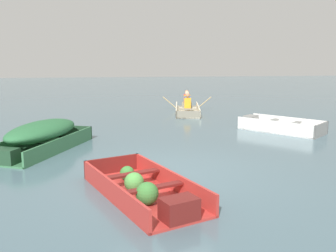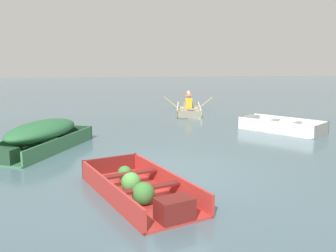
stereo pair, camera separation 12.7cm
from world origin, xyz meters
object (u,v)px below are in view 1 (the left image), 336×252
(skiff_green_near_moored, at_px, (42,134))
(rowboat_cream_with_crew, at_px, (187,107))
(dinghy_red_foreground, at_px, (144,190))
(skiff_white_mid_moored, at_px, (277,126))

(skiff_green_near_moored, distance_m, rowboat_cream_with_crew, 8.18)
(dinghy_red_foreground, distance_m, skiff_white_mid_moored, 7.25)
(skiff_green_near_moored, xyz_separation_m, skiff_white_mid_moored, (7.20, 1.70, -0.29))
(skiff_white_mid_moored, height_order, rowboat_cream_with_crew, rowboat_cream_with_crew)
(skiff_green_near_moored, bearing_deg, rowboat_cream_with_crew, 51.63)
(dinghy_red_foreground, bearing_deg, skiff_white_mid_moored, 48.16)
(dinghy_red_foreground, relative_size, skiff_white_mid_moored, 1.13)
(dinghy_red_foreground, distance_m, rowboat_cream_with_crew, 10.47)
(dinghy_red_foreground, distance_m, skiff_green_near_moored, 4.40)
(skiff_white_mid_moored, bearing_deg, skiff_green_near_moored, -166.71)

